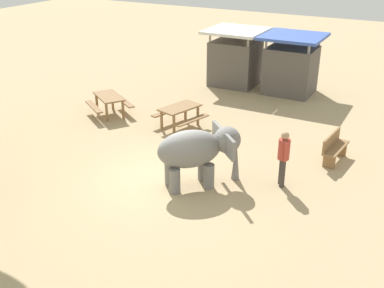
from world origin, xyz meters
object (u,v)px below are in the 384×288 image
wooden_bench (334,147)px  picnic_table_near (109,100)px  market_stall_blue (291,67)px  picnic_table_far (180,112)px  person_handler (284,155)px  market_stall_white (235,60)px  elephant (198,150)px

wooden_bench → picnic_table_near: 8.49m
picnic_table_near → market_stall_blue: size_ratio=0.82×
picnic_table_far → person_handler: bearing=-101.1°
person_handler → market_stall_blue: market_stall_blue is taller
person_handler → wooden_bench: (0.92, 2.22, -0.48)m
picnic_table_near → picnic_table_far: (2.98, 0.20, 0.00)m
market_stall_white → picnic_table_near: bearing=-114.1°
wooden_bench → market_stall_blue: (-3.24, 5.88, 0.67)m
picnic_table_far → market_stall_white: bearing=19.7°
picnic_table_near → market_stall_blue: market_stall_blue is taller
elephant → person_handler: size_ratio=1.38×
market_stall_blue → picnic_table_far: bearing=-111.6°
person_handler → picnic_table_near: 7.89m
wooden_bench → market_stall_white: 8.32m
person_handler → wooden_bench: size_ratio=1.13×
wooden_bench → market_stall_blue: size_ratio=0.57×
person_handler → picnic_table_near: (-7.57, 2.18, -0.36)m
picnic_table_far → picnic_table_near: bearing=110.1°
picnic_table_far → market_stall_white: size_ratio=0.74×
wooden_bench → market_stall_white: bearing=-129.1°
elephant → market_stall_blue: (-0.26, 9.16, 0.08)m
elephant → market_stall_white: bearing=62.3°
picnic_table_near → market_stall_white: market_stall_white is taller
person_handler → picnic_table_near: size_ratio=0.78×
person_handler → picnic_table_near: bearing=-44.8°
person_handler → picnic_table_far: bearing=-56.2°
market_stall_white → market_stall_blue: 2.60m
person_handler → wooden_bench: 2.45m
elephant → person_handler: 2.33m
person_handler → picnic_table_near: person_handler is taller
person_handler → market_stall_blue: size_ratio=0.64×
elephant → wooden_bench: bearing=2.6°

